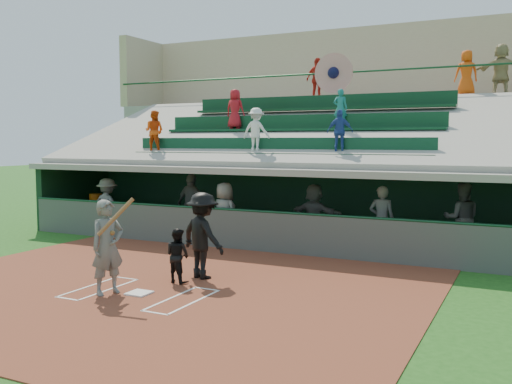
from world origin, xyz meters
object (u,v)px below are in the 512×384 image
at_px(white_table, 94,216).
at_px(catcher, 178,255).
at_px(home_plate, 139,293).
at_px(water_cooler, 96,200).
at_px(batter_at_plate, 108,247).

bearing_deg(white_table, catcher, -55.92).
relative_size(home_plate, water_cooler, 0.98).
height_order(catcher, white_table, catcher).
bearing_deg(water_cooler, white_table, -110.01).
bearing_deg(batter_at_plate, catcher, 62.34).
bearing_deg(catcher, water_cooler, -26.20).
bearing_deg(home_plate, white_table, 137.04).
bearing_deg(batter_at_plate, home_plate, 25.28).
xyz_separation_m(batter_at_plate, water_cooler, (-6.38, 6.81, -0.00)).
distance_m(catcher, water_cooler, 8.95).
relative_size(catcher, water_cooler, 2.67).
xyz_separation_m(batter_at_plate, white_table, (-6.41, 6.74, -0.57)).
distance_m(home_plate, water_cooler, 9.59).
xyz_separation_m(home_plate, batter_at_plate, (-0.55, -0.26, 0.93)).
height_order(home_plate, water_cooler, water_cooler).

